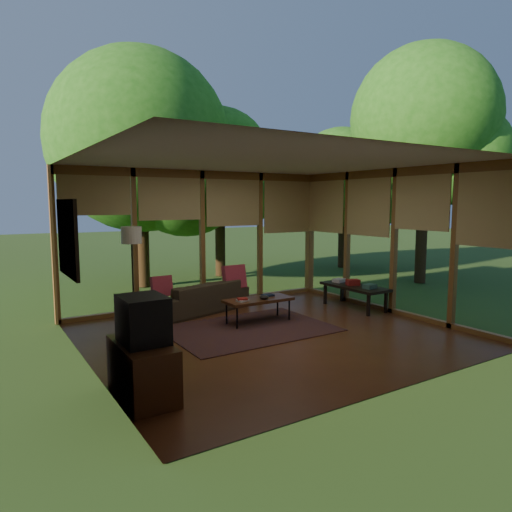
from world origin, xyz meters
TOP-DOWN VIEW (x-y plane):
  - floor at (0.00, 0.00)m, footprint 5.50×5.50m
  - ceiling at (0.00, 0.00)m, footprint 5.50×5.50m
  - wall_left at (-2.75, 0.00)m, footprint 0.04×5.00m
  - wall_front at (0.00, -2.50)m, footprint 5.50×0.04m
  - window_wall_back at (0.00, 2.50)m, footprint 5.50×0.12m
  - window_wall_right at (2.75, 0.00)m, footprint 0.12×5.00m
  - exterior_lawn at (8.00, 8.00)m, footprint 40.00×40.00m
  - tree_nw at (-0.35, 5.18)m, footprint 4.35×4.35m
  - tree_ne at (2.04, 5.69)m, footprint 2.97×2.97m
  - tree_se at (5.82, 1.86)m, footprint 3.61×3.61m
  - tree_far at (6.03, 5.06)m, footprint 3.09×3.09m
  - rug at (-0.14, 0.46)m, footprint 2.63×1.86m
  - sofa at (-0.33, 2.00)m, footprint 2.11×1.26m
  - pillow_left at (-1.08, 1.95)m, footprint 0.37×0.20m
  - pillow_right at (0.42, 1.95)m, footprint 0.46×0.24m
  - ct_book_lower at (-0.13, 0.69)m, footprint 0.21×0.17m
  - ct_book_upper at (-0.13, 0.69)m, footprint 0.19×0.17m
  - ct_book_side at (0.47, 0.82)m, footprint 0.20×0.15m
  - ct_bowl at (0.27, 0.64)m, footprint 0.16×0.16m
  - media_cabinet at (-2.47, -1.18)m, footprint 0.50×1.00m
  - television at (-2.45, -1.18)m, footprint 0.45×0.55m
  - console_book_a at (2.40, 0.25)m, footprint 0.25×0.19m
  - console_book_b at (2.40, 0.70)m, footprint 0.29×0.25m
  - console_book_c at (2.40, 1.10)m, footprint 0.28×0.24m
  - floor_lamp at (-1.51, 2.22)m, footprint 0.36×0.36m
  - coffee_table at (0.22, 0.74)m, footprint 1.20×0.50m
  - side_console at (2.40, 0.65)m, footprint 0.60×1.40m
  - wall_painting at (-2.71, 1.40)m, footprint 0.06×1.35m

SIDE VIEW (x-z plane):
  - exterior_lawn at x=8.00m, z-range -0.01..-0.01m
  - floor at x=0.00m, z-range 0.00..0.00m
  - rug at x=-0.14m, z-range 0.00..0.01m
  - sofa at x=-0.33m, z-range 0.00..0.58m
  - media_cabinet at x=-2.47m, z-range 0.00..0.60m
  - coffee_table at x=0.22m, z-range 0.18..0.60m
  - side_console at x=2.40m, z-range 0.18..0.64m
  - ct_book_lower at x=-0.13m, z-range 0.42..0.45m
  - ct_book_side at x=0.47m, z-range 0.42..0.45m
  - ct_bowl at x=0.27m, z-range 0.42..0.50m
  - ct_book_upper at x=-0.13m, z-range 0.45..0.48m
  - console_book_c at x=2.40m, z-range 0.46..0.52m
  - console_book_a at x=2.40m, z-range 0.46..0.54m
  - console_book_b at x=2.40m, z-range 0.45..0.57m
  - pillow_left at x=-1.08m, z-range 0.37..0.76m
  - pillow_right at x=0.42m, z-range 0.37..0.85m
  - television at x=-2.45m, z-range 0.60..1.10m
  - wall_left at x=-2.75m, z-range 0.00..2.70m
  - wall_front at x=0.00m, z-range 0.00..2.70m
  - window_wall_back at x=0.00m, z-range 0.00..2.70m
  - window_wall_right at x=2.75m, z-range 0.00..2.70m
  - floor_lamp at x=-1.51m, z-range 0.58..2.23m
  - wall_painting at x=-2.71m, z-range 0.98..2.12m
  - ceiling at x=0.00m, z-range 2.70..2.70m
  - tree_far at x=6.03m, z-range 0.64..5.04m
  - tree_ne at x=2.04m, z-range 0.85..5.55m
  - tree_nw at x=-0.35m, z-range 0.67..6.38m
  - tree_se at x=5.82m, z-range 1.16..7.11m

